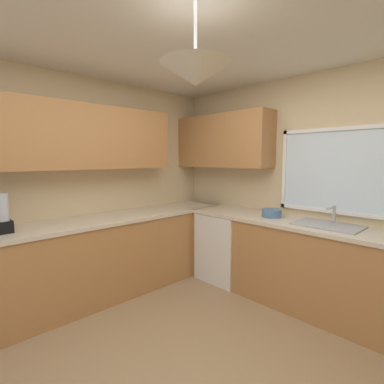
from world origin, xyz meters
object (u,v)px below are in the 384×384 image
at_px(bowl, 272,213).
at_px(dishwasher, 227,246).
at_px(sink_assembly, 328,225).
at_px(blender_appliance, 2,215).

bearing_deg(bowl, dishwasher, -177.25).
bearing_deg(dishwasher, sink_assembly, 1.67).
bearing_deg(bowl, blender_appliance, -118.37).
bearing_deg(blender_appliance, dishwasher, 74.30).
relative_size(dishwasher, sink_assembly, 1.40).
bearing_deg(sink_assembly, bowl, -179.42).
xyz_separation_m(sink_assembly, blender_appliance, (-1.91, -2.38, 0.15)).
bearing_deg(sink_assembly, blender_appliance, -128.67).
relative_size(sink_assembly, blender_appliance, 1.70).
relative_size(sink_assembly, bowl, 2.81).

